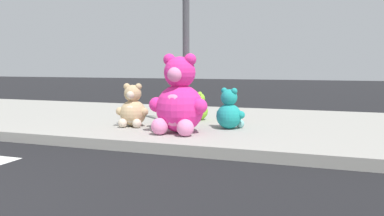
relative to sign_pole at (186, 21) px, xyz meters
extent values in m
cube|color=#9E9B93|center=(-1.00, 0.80, -1.77)|extent=(28.00, 4.40, 0.15)
cylinder|color=#4C4C51|center=(0.00, 0.00, -0.10)|extent=(0.11, 0.11, 3.20)
sphere|color=#F22D93|center=(0.10, -0.55, -1.34)|extent=(0.71, 0.71, 0.71)
ellipsoid|color=pink|center=(0.10, -0.81, -1.34)|extent=(0.39, 0.16, 0.46)
sphere|color=#F22D93|center=(0.10, -0.55, -0.81)|extent=(0.47, 0.47, 0.47)
sphere|color=pink|center=(0.10, -0.75, -0.84)|extent=(0.21, 0.21, 0.21)
sphere|color=#F22D93|center=(0.26, -0.55, -0.62)|extent=(0.18, 0.18, 0.18)
sphere|color=#F22D93|center=(0.44, -0.64, -1.29)|extent=(0.22, 0.22, 0.22)
sphere|color=pink|center=(0.30, -0.85, -1.57)|extent=(0.25, 0.25, 0.25)
sphere|color=#F22D93|center=(-0.07, -0.55, -0.62)|extent=(0.18, 0.18, 0.18)
sphere|color=#F22D93|center=(-0.24, -0.64, -1.29)|extent=(0.22, 0.22, 0.22)
sphere|color=pink|center=(-0.10, -0.85, -1.57)|extent=(0.25, 0.25, 0.25)
sphere|color=tan|center=(-0.83, -0.26, -1.48)|extent=(0.43, 0.43, 0.43)
ellipsoid|color=beige|center=(-0.81, -0.41, -1.48)|extent=(0.25, 0.14, 0.28)
sphere|color=tan|center=(-0.83, -0.26, -1.16)|extent=(0.28, 0.28, 0.28)
sphere|color=beige|center=(-0.81, -0.38, -1.18)|extent=(0.13, 0.13, 0.13)
sphere|color=tan|center=(-0.74, -0.24, -1.05)|extent=(0.11, 0.11, 0.11)
sphere|color=tan|center=(-0.62, -0.28, -1.45)|extent=(0.13, 0.13, 0.13)
sphere|color=beige|center=(-0.68, -0.42, -1.62)|extent=(0.15, 0.15, 0.15)
sphere|color=tan|center=(-0.93, -0.28, -1.05)|extent=(0.11, 0.11, 0.11)
sphere|color=tan|center=(-1.03, -0.35, -1.45)|extent=(0.13, 0.13, 0.13)
sphere|color=beige|center=(-0.92, -0.46, -1.62)|extent=(0.15, 0.15, 0.15)
sphere|color=olive|center=(-0.36, 0.52, -1.54)|extent=(0.32, 0.32, 0.32)
ellipsoid|color=tan|center=(-0.42, 0.42, -1.54)|extent=(0.18, 0.15, 0.21)
sphere|color=olive|center=(-0.36, 0.52, -1.30)|extent=(0.21, 0.21, 0.21)
sphere|color=tan|center=(-0.40, 0.44, -1.32)|extent=(0.09, 0.09, 0.09)
sphere|color=olive|center=(-0.30, 0.48, -1.22)|extent=(0.08, 0.08, 0.08)
sphere|color=olive|center=(-0.25, 0.40, -1.52)|extent=(0.10, 0.10, 0.10)
sphere|color=tan|center=(-0.35, 0.36, -1.64)|extent=(0.11, 0.11, 0.11)
sphere|color=olive|center=(-0.42, 0.55, -1.22)|extent=(0.08, 0.08, 0.08)
sphere|color=olive|center=(-0.51, 0.56, -1.52)|extent=(0.10, 0.10, 0.10)
sphere|color=tan|center=(-0.50, 0.45, -1.64)|extent=(0.11, 0.11, 0.11)
sphere|color=#8CD133|center=(-0.02, 0.76, -1.54)|extent=(0.32, 0.32, 0.32)
ellipsoid|color=#B8DE87|center=(-0.13, 0.74, -1.54)|extent=(0.10, 0.18, 0.21)
sphere|color=#8CD133|center=(-0.02, 0.76, -1.30)|extent=(0.21, 0.21, 0.21)
sphere|color=#B8DE87|center=(-0.10, 0.75, -1.32)|extent=(0.09, 0.09, 0.09)
sphere|color=#8CD133|center=(0.00, 0.69, -1.22)|extent=(0.08, 0.08, 0.08)
sphere|color=#8CD133|center=(-0.03, 0.61, -1.52)|extent=(0.10, 0.10, 0.10)
sphere|color=#B8DE87|center=(-0.13, 0.65, -1.64)|extent=(0.11, 0.11, 0.11)
sphere|color=#8CD133|center=(-0.03, 0.83, -1.22)|extent=(0.08, 0.08, 0.08)
sphere|color=#8CD133|center=(-0.08, 0.90, -1.52)|extent=(0.10, 0.10, 0.10)
sphere|color=#B8DE87|center=(-0.17, 0.82, -1.64)|extent=(0.11, 0.11, 0.11)
sphere|color=teal|center=(0.72, -0.01, -1.50)|extent=(0.40, 0.40, 0.40)
ellipsoid|color=#7BBFBC|center=(0.76, 0.13, -1.50)|extent=(0.23, 0.15, 0.26)
sphere|color=teal|center=(0.72, -0.01, -1.20)|extent=(0.26, 0.26, 0.26)
sphere|color=#7BBFBC|center=(0.75, 0.10, -1.22)|extent=(0.12, 0.12, 0.12)
sphere|color=teal|center=(0.63, 0.02, -1.10)|extent=(0.10, 0.10, 0.10)
sphere|color=teal|center=(0.55, 0.09, -1.47)|extent=(0.12, 0.12, 0.12)
sphere|color=#7BBFBC|center=(0.67, 0.18, -1.63)|extent=(0.14, 0.14, 0.14)
sphere|color=teal|center=(0.81, -0.04, -1.10)|extent=(0.10, 0.10, 0.10)
sphere|color=teal|center=(0.91, -0.02, -1.47)|extent=(0.12, 0.12, 0.12)
sphere|color=#7BBFBC|center=(0.87, 0.12, -1.63)|extent=(0.14, 0.14, 0.14)
camera|label=1|loc=(2.08, -5.74, -0.71)|focal=35.16mm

